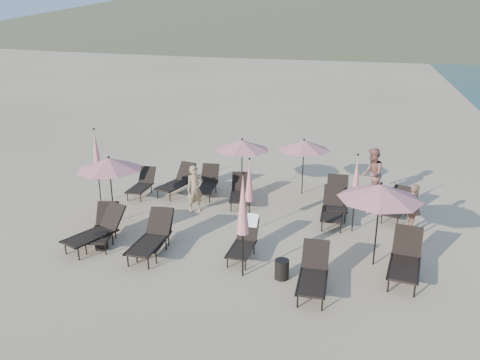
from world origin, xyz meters
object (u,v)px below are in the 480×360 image
(lounger_9, at_px, (240,191))
(side_table_0, at_px, (101,241))
(umbrella_closed_0, at_px, (243,205))
(umbrella_closed_2, at_px, (96,151))
(lounger_4, at_px, (313,273))
(lounger_6, at_px, (142,184))
(lounger_0, at_px, (97,230))
(lounger_2, at_px, (156,234))
(beachgoer_a, at_px, (195,189))
(lounger_12, at_px, (152,237))
(lounger_13, at_px, (397,205))
(lounger_8, at_px, (207,183))
(umbrella_open_2, at_px, (242,145))
(beachgoer_c, at_px, (413,209))
(lounger_7, at_px, (177,181))
(umbrella_open_3, at_px, (304,145))
(lounger_10, at_px, (337,198))
(lounger_11, at_px, (333,208))
(umbrella_closed_1, at_px, (356,178))
(umbrella_closed_3, at_px, (249,181))
(umbrella_open_0, at_px, (109,164))
(lounger_3, at_px, (244,239))
(beachgoer_b, at_px, (372,174))
(side_table_1, at_px, (282,269))
(lounger_1, at_px, (103,227))
(umbrella_open_1, at_px, (380,192))
(lounger_5, at_px, (405,259))

(lounger_9, height_order, side_table_0, lounger_9)
(umbrella_closed_0, xyz_separation_m, side_table_0, (-4.14, 0.30, -1.64))
(umbrella_closed_2, bearing_deg, lounger_4, -24.54)
(lounger_6, bearing_deg, lounger_0, -83.34)
(lounger_2, relative_size, lounger_9, 1.01)
(lounger_6, xyz_separation_m, lounger_9, (3.63, 0.18, 0.02))
(side_table_0, bearing_deg, beachgoer_a, 66.16)
(lounger_12, xyz_separation_m, lounger_13, (6.30, 4.48, -0.06))
(lounger_6, xyz_separation_m, umbrella_closed_0, (5.12, -4.51, 1.45))
(lounger_8, bearing_deg, umbrella_open_2, 7.48)
(beachgoer_c, bearing_deg, lounger_9, 60.52)
(lounger_7, bearing_deg, umbrella_open_3, 28.77)
(lounger_10, xyz_separation_m, lounger_11, (-0.03, -0.86, -0.04))
(lounger_2, relative_size, umbrella_closed_1, 0.73)
(lounger_4, relative_size, umbrella_closed_3, 0.75)
(lounger_10, xyz_separation_m, umbrella_closed_0, (-1.76, -4.84, 1.36))
(lounger_13, distance_m, umbrella_open_0, 9.03)
(lounger_0, xyz_separation_m, umbrella_open_2, (2.66, 5.08, 1.38))
(lounger_4, height_order, umbrella_closed_0, umbrella_closed_0)
(umbrella_open_3, bearing_deg, beachgoer_a, -138.39)
(lounger_9, bearing_deg, lounger_11, -26.12)
(lounger_3, bearing_deg, beachgoer_b, 59.01)
(lounger_4, height_order, umbrella_open_2, umbrella_open_2)
(lounger_10, xyz_separation_m, side_table_1, (-0.83, -4.68, -0.25))
(lounger_1, bearing_deg, lounger_10, 17.77)
(beachgoer_a, bearing_deg, umbrella_closed_1, -45.35)
(umbrella_open_2, relative_size, umbrella_closed_1, 0.88)
(lounger_7, relative_size, umbrella_open_1, 0.83)
(lounger_0, relative_size, lounger_5, 1.02)
(umbrella_closed_0, height_order, beachgoer_c, umbrella_closed_0)
(lounger_3, height_order, lounger_4, lounger_4)
(lounger_10, height_order, beachgoer_a, beachgoer_a)
(lounger_0, height_order, umbrella_closed_1, umbrella_closed_1)
(lounger_4, distance_m, umbrella_open_3, 6.74)
(lounger_11, bearing_deg, lounger_7, 165.71)
(lounger_13, bearing_deg, lounger_7, -164.50)
(umbrella_open_3, xyz_separation_m, umbrella_closed_2, (-6.57, -2.85, 0.00))
(lounger_13, height_order, beachgoer_b, beachgoer_b)
(lounger_11, relative_size, beachgoer_c, 1.15)
(lounger_11, relative_size, umbrella_closed_2, 0.67)
(umbrella_open_2, xyz_separation_m, umbrella_open_3, (2.05, 0.80, -0.05))
(umbrella_closed_3, bearing_deg, umbrella_open_0, -172.69)
(lounger_4, bearing_deg, lounger_5, 27.68)
(lounger_5, xyz_separation_m, beachgoer_c, (0.27, 2.73, 0.27))
(umbrella_closed_3, xyz_separation_m, beachgoer_c, (4.59, 1.25, -0.82))
(lounger_13, distance_m, beachgoer_a, 6.48)
(umbrella_open_2, bearing_deg, umbrella_open_3, 21.23)
(umbrella_open_2, height_order, beachgoer_c, umbrella_open_2)
(lounger_2, relative_size, lounger_13, 1.05)
(umbrella_closed_1, bearing_deg, lounger_0, -155.62)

